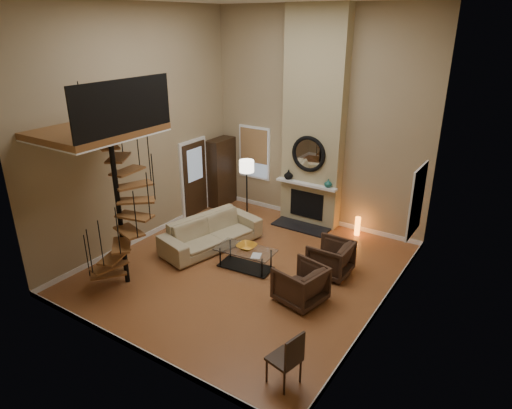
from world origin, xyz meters
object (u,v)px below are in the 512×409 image
Objects in this scene: sofa at (211,232)px; coffee_table at (245,256)px; accent_lamp at (357,226)px; armchair_near at (334,259)px; floor_lamp at (247,171)px; hutch at (221,173)px; armchair_far at (304,286)px; side_chair at (288,357)px.

sofa is 1.31m from coffee_table.
armchair_near is at bearing -82.40° from accent_lamp.
coffee_table is 3.26m from accent_lamp.
accent_lamp is (1.46, 2.92, -0.03)m from coffee_table.
sofa is 1.45× the size of floor_lamp.
hutch reaches higher than floor_lamp.
sofa is at bearing -84.36° from floor_lamp.
coffee_table is (-1.68, 0.47, -0.07)m from armchair_far.
armchair_near is 3.46m from side_chair.
hutch is 4.25m from accent_lamp.
armchair_near is 2.12m from accent_lamp.
side_chair reaches higher than armchair_far.
sofa is at bearing 163.18° from coffee_table.
sofa is 2.06m from floor_lamp.
armchair_far is 1.74m from coffee_table.
armchair_far is at bearing -40.19° from floor_lamp.
armchair_far is at bearing -86.26° from accent_lamp.
side_chair is (3.76, -2.93, 0.13)m from sofa.
sofa is 2.90× the size of armchair_near.
sofa reaches higher than armchair_far.
coffee_table is (1.25, -0.38, -0.11)m from sofa.
coffee_table is at bearing -64.95° from armchair_near.
hutch is 2.40× the size of armchair_near.
hutch reaches higher than coffee_table.
hutch is 1.20× the size of floor_lamp.
hutch is 4.21× the size of accent_lamp.
sofa reaches higher than armchair_near.
armchair_near is 1.92m from coffee_table.
armchair_far is 2.25m from side_chair.
floor_lamp is 6.20m from side_chair.
side_chair is at bearing -45.45° from coffee_table.
floor_lamp reaches higher than coffee_table.
armchair_far is at bearing -2.75° from armchair_near.
side_chair reaches higher than accent_lamp.
side_chair is at bearing -50.10° from floor_lamp.
side_chair is (1.05, -5.47, 0.28)m from accent_lamp.
armchair_far is (4.41, -3.21, -0.60)m from hutch.
sofa is 4.77m from side_chair.
accent_lamp is at bearing 2.27° from hutch.
hutch is 4.91m from armchair_near.
hutch reaches higher than armchair_near.
armchair_far is (-0.06, -1.28, 0.00)m from armchair_near.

